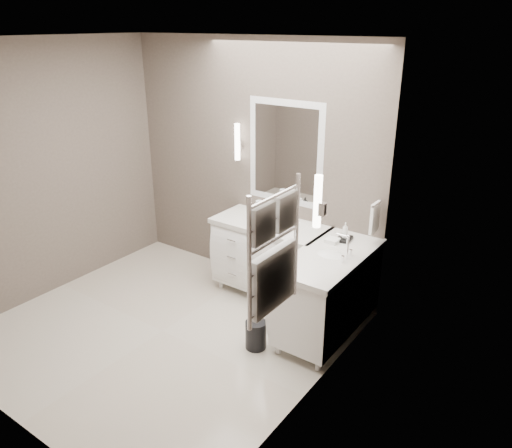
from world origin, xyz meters
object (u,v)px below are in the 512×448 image
Objects in this scene: vanity_back at (270,254)px; vanity_right at (328,289)px; waste_bin at (256,335)px; towel_ladder at (274,258)px.

vanity_right is at bearing -20.38° from vanity_back.
waste_bin is (0.45, -0.91, -0.35)m from vanity_back.
vanity_back is 1.00× the size of vanity_right.
towel_ladder is 3.29× the size of waste_bin.
towel_ladder is at bearing -55.90° from vanity_back.
waste_bin is at bearing 132.16° from towel_ladder.
vanity_right is (0.88, -0.33, 0.00)m from vanity_back.
towel_ladder reaches higher than vanity_back.
towel_ladder is (1.10, -1.63, 0.91)m from vanity_back.
vanity_right is 1.38× the size of towel_ladder.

